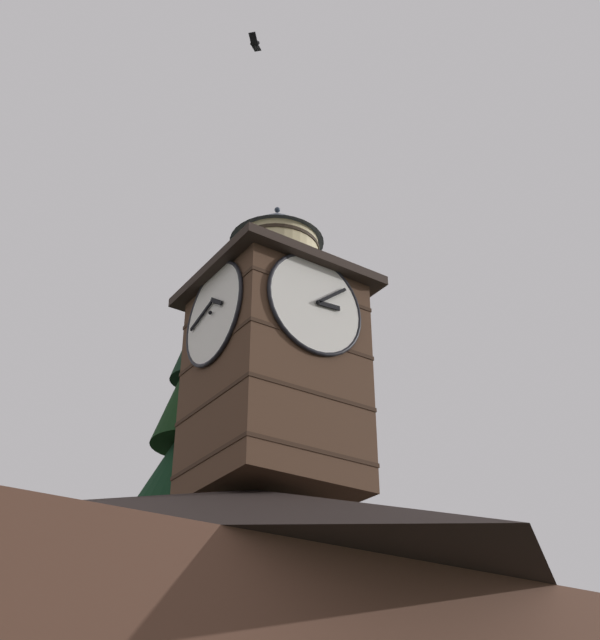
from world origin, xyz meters
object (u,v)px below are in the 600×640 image
clock_tower (274,358)px  moon (251,520)px  pine_tree_behind (186,576)px  flying_bird_high (255,43)px

clock_tower → moon: bearing=-119.9°
clock_tower → pine_tree_behind: size_ratio=0.50×
clock_tower → flying_bird_high: (2.34, 2.47, 7.63)m
clock_tower → pine_tree_behind: pine_tree_behind is taller
clock_tower → pine_tree_behind: (-1.64, -7.48, -3.85)m
moon → flying_bird_high: size_ratio=3.47×
clock_tower → flying_bird_high: 8.35m
moon → clock_tower: bearing=60.1°
pine_tree_behind → moon: bearing=-124.6°
moon → flying_bird_high: bearing=58.9°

